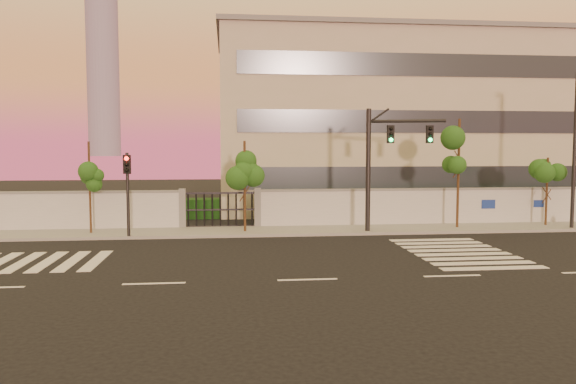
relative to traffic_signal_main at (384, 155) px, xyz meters
name	(u,v)px	position (x,y,z in m)	size (l,w,h in m)	color
ground	(307,280)	(-5.27, -9.55, -4.00)	(120.00, 120.00, 0.00)	black
sidewalk	(278,231)	(-5.27, 0.95, -3.93)	(60.00, 3.00, 0.15)	gray
perimeter_wall	(278,209)	(-5.17, 2.45, -2.93)	(60.00, 0.36, 2.20)	#B1B3B8
hedge_row	(291,208)	(-4.11, 5.19, -3.18)	(41.00, 4.25, 1.80)	black
institutional_building	(387,123)	(3.73, 12.44, 2.16)	(24.40, 12.40, 12.25)	#B3B098
distant_skyscraper	(102,34)	(-70.27, 270.45, 57.98)	(16.00, 16.00, 118.00)	slate
road_markings	(254,258)	(-6.85, -5.79, -3.99)	(57.00, 7.62, 0.02)	silver
street_tree_c	(90,167)	(-14.65, 0.91, -0.56)	(1.32, 1.05, 4.68)	#382314
street_tree_d	(245,166)	(-6.99, 0.62, -0.52)	(1.55, 1.23, 4.72)	#382314
street_tree_e	(459,149)	(4.32, 0.83, 0.33)	(1.62, 1.29, 5.89)	#382314
street_tree_f	(547,176)	(9.49, 1.11, -1.17)	(1.46, 1.16, 3.84)	#382314
traffic_signal_main	(384,155)	(0.00, 0.00, 0.00)	(3.92, 1.45, 6.33)	black
traffic_signal_secondary	(128,185)	(-12.61, -0.44, -1.37)	(0.32, 0.33, 4.14)	black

